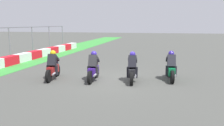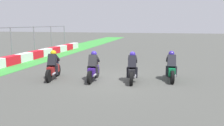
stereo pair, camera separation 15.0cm
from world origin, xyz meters
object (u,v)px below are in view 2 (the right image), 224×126
(rider_lane_b, at_px, (132,69))
(rider_lane_a, at_px, (171,68))
(rider_lane_c, at_px, (93,68))
(rider_lane_d, at_px, (53,67))

(rider_lane_b, bearing_deg, rider_lane_a, -74.53)
(rider_lane_a, relative_size, rider_lane_b, 1.00)
(rider_lane_a, xyz_separation_m, rider_lane_c, (-0.97, 3.85, 0.00))
(rider_lane_c, bearing_deg, rider_lane_b, -87.10)
(rider_lane_a, xyz_separation_m, rider_lane_b, (-0.75, 1.89, 0.00))
(rider_lane_d, bearing_deg, rider_lane_b, -93.42)
(rider_lane_a, bearing_deg, rider_lane_b, 106.28)
(rider_lane_b, relative_size, rider_lane_d, 1.00)
(rider_lane_b, xyz_separation_m, rider_lane_c, (-0.22, 1.96, 0.00))
(rider_lane_a, distance_m, rider_lane_d, 6.11)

